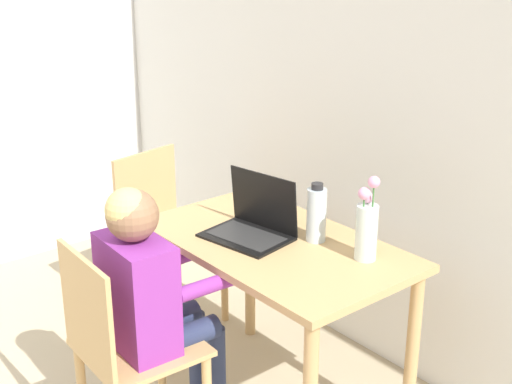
% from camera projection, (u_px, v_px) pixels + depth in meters
% --- Properties ---
extents(wall_back, '(6.40, 0.05, 2.50)m').
position_uv_depth(wall_back, '(425.00, 95.00, 2.82)').
color(wall_back, white).
rests_on(wall_back, ground_plane).
extents(dining_table, '(1.07, 0.63, 0.74)m').
position_uv_depth(dining_table, '(275.00, 267.00, 2.78)').
color(dining_table, tan).
rests_on(dining_table, ground_plane).
extents(chair_occupied, '(0.42, 0.42, 0.86)m').
position_uv_depth(chair_occupied, '(125.00, 351.00, 2.54)').
color(chair_occupied, tan).
rests_on(chair_occupied, ground_plane).
extents(chair_spare, '(0.46, 0.46, 0.86)m').
position_uv_depth(chair_spare, '(165.00, 236.00, 3.49)').
color(chair_spare, tan).
rests_on(chair_spare, ground_plane).
extents(person_seated, '(0.33, 0.43, 1.06)m').
position_uv_depth(person_seated, '(150.00, 289.00, 2.53)').
color(person_seated, purple).
rests_on(person_seated, ground_plane).
extents(laptop, '(0.36, 0.29, 0.24)m').
position_uv_depth(laptop, '(253.00, 222.00, 2.78)').
color(laptop, black).
rests_on(laptop, dining_table).
extents(flower_vase, '(0.08, 0.08, 0.32)m').
position_uv_depth(flower_vase, '(367.00, 226.00, 2.55)').
color(flower_vase, silver).
rests_on(flower_vase, dining_table).
extents(water_bottle, '(0.08, 0.08, 0.23)m').
position_uv_depth(water_bottle, '(316.00, 214.00, 2.71)').
color(water_bottle, silver).
rests_on(water_bottle, dining_table).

